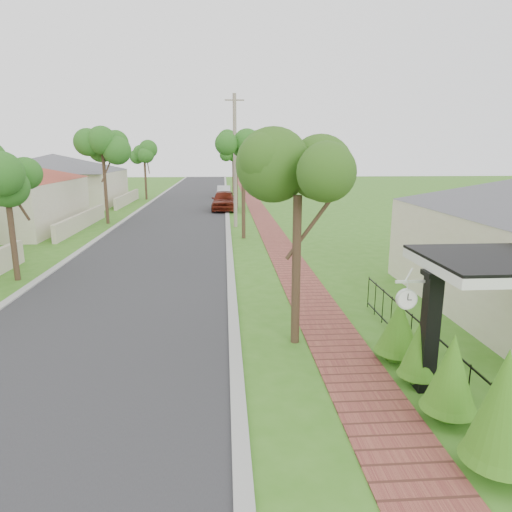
{
  "coord_description": "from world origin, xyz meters",
  "views": [
    {
      "loc": [
        0.44,
        -9.38,
        4.8
      ],
      "look_at": [
        1.43,
        4.94,
        1.5
      ],
      "focal_mm": 32.0,
      "sensor_mm": 36.0,
      "label": 1
    }
  ],
  "objects_px": {
    "station_clock": "(407,298)",
    "porch_post": "(429,337)",
    "parked_car_red": "(224,200)",
    "parked_car_white": "(224,192)",
    "utility_pole": "(235,161)",
    "near_tree": "(298,193)"
  },
  "relations": [
    {
      "from": "near_tree",
      "to": "station_clock",
      "type": "bearing_deg",
      "value": -52.45
    },
    {
      "from": "porch_post",
      "to": "parked_car_red",
      "type": "distance_m",
      "value": 29.91
    },
    {
      "from": "porch_post",
      "to": "utility_pole",
      "type": "xyz_separation_m",
      "value": [
        -3.4,
        21.0,
        3.07
      ]
    },
    {
      "from": "parked_car_white",
      "to": "utility_pole",
      "type": "bearing_deg",
      "value": -86.26
    },
    {
      "from": "parked_car_white",
      "to": "near_tree",
      "type": "relative_size",
      "value": 0.81
    },
    {
      "from": "parked_car_red",
      "to": "near_tree",
      "type": "relative_size",
      "value": 1.0
    },
    {
      "from": "near_tree",
      "to": "utility_pole",
      "type": "distance_m",
      "value": 18.53
    },
    {
      "from": "porch_post",
      "to": "parked_car_white",
      "type": "distance_m",
      "value": 39.66
    },
    {
      "from": "near_tree",
      "to": "utility_pole",
      "type": "height_order",
      "value": "utility_pole"
    },
    {
      "from": "porch_post",
      "to": "parked_car_red",
      "type": "bearing_deg",
      "value": 97.98
    },
    {
      "from": "station_clock",
      "to": "parked_car_white",
      "type": "bearing_deg",
      "value": 95.31
    },
    {
      "from": "utility_pole",
      "to": "parked_car_red",
      "type": "bearing_deg",
      "value": 94.98
    },
    {
      "from": "station_clock",
      "to": "porch_post",
      "type": "bearing_deg",
      "value": -9.6
    },
    {
      "from": "porch_post",
      "to": "utility_pole",
      "type": "bearing_deg",
      "value": 99.2
    },
    {
      "from": "parked_car_white",
      "to": "near_tree",
      "type": "xyz_separation_m",
      "value": [
        1.8,
        -36.94,
        3.19
      ]
    },
    {
      "from": "station_clock",
      "to": "near_tree",
      "type": "bearing_deg",
      "value": 127.55
    },
    {
      "from": "parked_car_red",
      "to": "utility_pole",
      "type": "distance_m",
      "value": 9.28
    },
    {
      "from": "porch_post",
      "to": "utility_pole",
      "type": "relative_size",
      "value": 0.3
    },
    {
      "from": "parked_car_red",
      "to": "parked_car_white",
      "type": "distance_m",
      "value": 9.82
    },
    {
      "from": "parked_car_white",
      "to": "porch_post",
      "type": "bearing_deg",
      "value": -82.59
    },
    {
      "from": "parked_car_white",
      "to": "near_tree",
      "type": "bearing_deg",
      "value": -85.81
    },
    {
      "from": "parked_car_red",
      "to": "parked_car_white",
      "type": "xyz_separation_m",
      "value": [
        0.0,
        9.82,
        -0.18
      ]
    }
  ]
}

